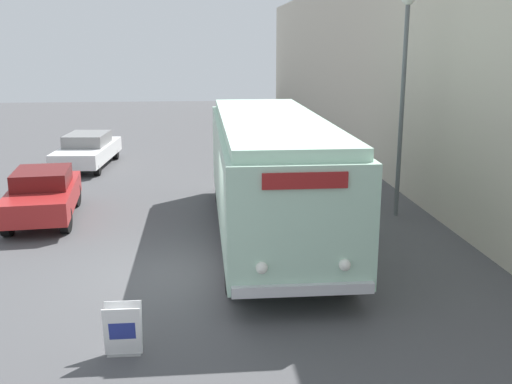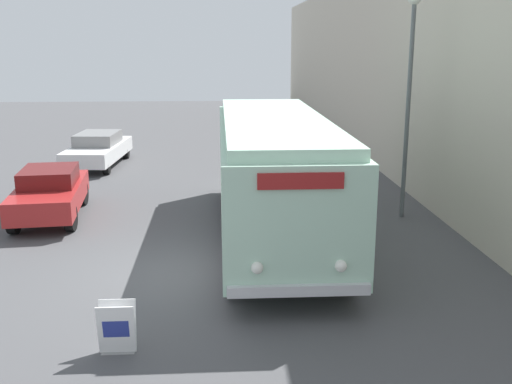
{
  "view_description": "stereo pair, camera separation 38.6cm",
  "coord_description": "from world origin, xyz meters",
  "px_view_note": "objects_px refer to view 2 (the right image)",
  "views": [
    {
      "loc": [
        0.3,
        -12.1,
        4.84
      ],
      "look_at": [
        1.44,
        0.08,
        1.79
      ],
      "focal_mm": 42.0,
      "sensor_mm": 36.0,
      "label": 1
    },
    {
      "loc": [
        0.69,
        -12.13,
        4.84
      ],
      "look_at": [
        1.44,
        0.08,
        1.79
      ],
      "focal_mm": 42.0,
      "sensor_mm": 36.0,
      "label": 2
    }
  ],
  "objects_px": {
    "sign_board": "(117,329)",
    "parked_car_near": "(50,192)",
    "streetlamp": "(410,74)",
    "parked_car_mid": "(98,149)",
    "vintage_bus": "(274,169)"
  },
  "relations": [
    {
      "from": "vintage_bus",
      "to": "parked_car_mid",
      "type": "height_order",
      "value": "vintage_bus"
    },
    {
      "from": "parked_car_near",
      "to": "sign_board",
      "type": "bearing_deg",
      "value": -74.0
    },
    {
      "from": "vintage_bus",
      "to": "sign_board",
      "type": "distance_m",
      "value": 6.69
    },
    {
      "from": "parked_car_near",
      "to": "parked_car_mid",
      "type": "bearing_deg",
      "value": 85.09
    },
    {
      "from": "vintage_bus",
      "to": "parked_car_mid",
      "type": "bearing_deg",
      "value": 123.25
    },
    {
      "from": "streetlamp",
      "to": "parked_car_near",
      "type": "relative_size",
      "value": 1.46
    },
    {
      "from": "parked_car_near",
      "to": "parked_car_mid",
      "type": "height_order",
      "value": "parked_car_near"
    },
    {
      "from": "parked_car_mid",
      "to": "vintage_bus",
      "type": "bearing_deg",
      "value": -52.38
    },
    {
      "from": "sign_board",
      "to": "streetlamp",
      "type": "height_order",
      "value": "streetlamp"
    },
    {
      "from": "streetlamp",
      "to": "parked_car_mid",
      "type": "xyz_separation_m",
      "value": [
        -10.11,
        8.0,
        -3.34
      ]
    },
    {
      "from": "streetlamp",
      "to": "parked_car_mid",
      "type": "height_order",
      "value": "streetlamp"
    },
    {
      "from": "sign_board",
      "to": "parked_car_near",
      "type": "relative_size",
      "value": 0.2
    },
    {
      "from": "sign_board",
      "to": "parked_car_near",
      "type": "height_order",
      "value": "parked_car_near"
    },
    {
      "from": "sign_board",
      "to": "parked_car_near",
      "type": "bearing_deg",
      "value": 111.73
    },
    {
      "from": "streetlamp",
      "to": "parked_car_near",
      "type": "distance_m",
      "value": 10.54
    }
  ]
}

